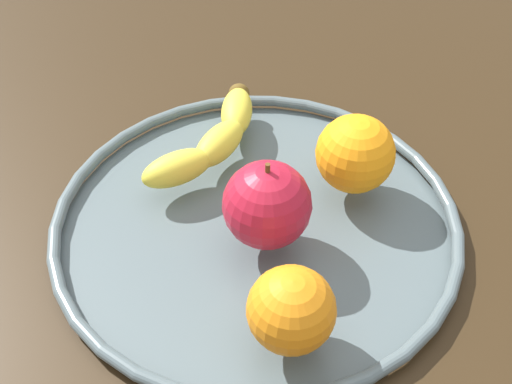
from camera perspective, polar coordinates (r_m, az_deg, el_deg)
The scene contains 6 objects.
ground_plane at distance 65.45cm, azimuth -0.00°, elevation -4.27°, with size 168.11×168.11×4.00cm, color black.
fruit_bowl at distance 63.30cm, azimuth -0.00°, elevation -2.52°, with size 39.06×39.06×1.80cm.
banana at distance 68.54cm, azimuth -3.70°, elevation 4.67°, with size 17.76×9.95×3.34cm.
apple at distance 57.97cm, azimuth 0.96°, elevation -1.12°, with size 7.98×7.98×8.78cm.
orange_back_right at distance 51.41cm, azimuth 3.06°, elevation -10.11°, with size 7.00×7.00×7.00cm, color orange.
orange_center at distance 63.90cm, azimuth 8.55°, elevation 3.28°, with size 7.67×7.67×7.67cm, color orange.
Camera 1 is at (-26.93, -33.99, 47.03)cm, focal length 46.43 mm.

